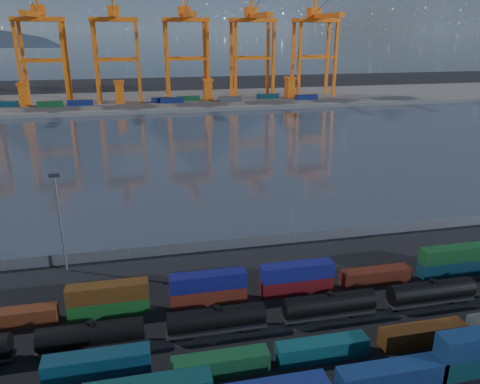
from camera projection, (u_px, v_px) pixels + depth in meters
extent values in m
plane|color=black|center=(291.00, 343.00, 58.85)|extent=(700.00, 700.00, 0.00)
plane|color=#303946|center=(192.00, 148.00, 155.69)|extent=(700.00, 700.00, 0.00)
cube|color=#514F4C|center=(169.00, 101.00, 252.21)|extent=(700.00, 70.00, 2.00)
cube|color=navy|center=(391.00, 376.00, 51.47)|extent=(12.37, 2.52, 2.68)
cube|color=#5B0D14|center=(100.00, 382.00, 50.70)|extent=(11.20, 2.28, 2.43)
cube|color=#0C3042|center=(97.00, 364.00, 49.90)|extent=(11.20, 2.28, 2.43)
cube|color=#124524|center=(221.00, 364.00, 53.40)|extent=(11.20, 2.28, 2.43)
cube|color=#0E4249|center=(322.00, 349.00, 55.89)|extent=(11.20, 2.28, 2.43)
cube|color=#522C10|center=(422.00, 335.00, 58.60)|extent=(11.20, 2.28, 2.43)
cube|color=#572611|center=(14.00, 318.00, 62.01)|extent=(10.98, 2.23, 2.38)
cube|color=#17561E|center=(109.00, 307.00, 64.48)|extent=(10.98, 2.23, 2.38)
cube|color=#502F10|center=(108.00, 292.00, 63.70)|extent=(10.98, 2.23, 2.38)
cube|color=maroon|center=(208.00, 295.00, 67.28)|extent=(10.98, 2.23, 2.38)
cube|color=#12135B|center=(208.00, 281.00, 66.49)|extent=(10.98, 2.23, 2.38)
cube|color=#600E11|center=(296.00, 285.00, 69.97)|extent=(10.98, 2.23, 2.38)
cube|color=navy|center=(297.00, 271.00, 69.19)|extent=(10.98, 2.23, 2.38)
cube|color=#4E1B0F|center=(375.00, 276.00, 72.57)|extent=(10.98, 2.23, 2.38)
cube|color=#0B2D3E|center=(451.00, 267.00, 75.26)|extent=(10.98, 2.23, 2.38)
cube|color=#13491E|center=(453.00, 254.00, 74.47)|extent=(10.98, 2.23, 2.38)
cylinder|color=black|center=(91.00, 334.00, 57.05)|extent=(12.63, 2.82, 2.82)
cylinder|color=black|center=(90.00, 323.00, 56.54)|extent=(0.78, 0.78, 0.49)
cube|color=black|center=(93.00, 345.00, 57.57)|extent=(13.11, 1.94, 0.39)
cube|color=black|center=(55.00, 352.00, 56.81)|extent=(2.43, 1.75, 0.58)
cube|color=black|center=(129.00, 342.00, 58.58)|extent=(2.43, 1.75, 0.58)
cylinder|color=black|center=(216.00, 318.00, 60.19)|extent=(12.63, 2.82, 2.82)
cylinder|color=black|center=(216.00, 308.00, 59.68)|extent=(0.78, 0.78, 0.49)
cube|color=black|center=(217.00, 328.00, 60.70)|extent=(13.11, 1.94, 0.39)
cube|color=black|center=(183.00, 335.00, 59.94)|extent=(2.43, 1.75, 0.58)
cube|color=black|center=(249.00, 327.00, 61.71)|extent=(2.43, 1.75, 0.58)
cylinder|color=black|center=(329.00, 304.00, 63.32)|extent=(12.63, 2.82, 2.82)
cylinder|color=black|center=(330.00, 294.00, 62.81)|extent=(0.78, 0.78, 0.49)
cube|color=black|center=(328.00, 314.00, 63.83)|extent=(13.11, 1.94, 0.39)
cube|color=black|center=(298.00, 320.00, 63.08)|extent=(2.43, 1.75, 0.58)
cube|color=black|center=(358.00, 312.00, 64.84)|extent=(2.43, 1.75, 0.58)
cylinder|color=black|center=(431.00, 291.00, 66.45)|extent=(12.63, 2.82, 2.82)
cylinder|color=black|center=(433.00, 281.00, 65.94)|extent=(0.78, 0.78, 0.49)
cube|color=black|center=(430.00, 300.00, 66.97)|extent=(13.11, 1.94, 0.39)
cube|color=black|center=(402.00, 306.00, 66.21)|extent=(2.43, 1.75, 0.58)
cube|color=black|center=(456.00, 299.00, 67.98)|extent=(2.43, 1.75, 0.58)
cube|color=#595B5E|center=(242.00, 243.00, 84.35)|extent=(160.00, 0.06, 2.00)
cylinder|color=slate|center=(3.00, 265.00, 76.23)|extent=(0.12, 0.12, 2.20)
cylinder|color=slate|center=(68.00, 259.00, 78.25)|extent=(0.12, 0.12, 2.20)
cylinder|color=slate|center=(129.00, 253.00, 80.27)|extent=(0.12, 0.12, 2.20)
cylinder|color=slate|center=(187.00, 247.00, 82.29)|extent=(0.12, 0.12, 2.20)
cylinder|color=slate|center=(242.00, 242.00, 84.31)|extent=(0.12, 0.12, 2.20)
cylinder|color=slate|center=(295.00, 237.00, 86.33)|extent=(0.12, 0.12, 2.20)
cylinder|color=slate|center=(345.00, 232.00, 88.36)|extent=(0.12, 0.12, 2.20)
cylinder|color=slate|center=(394.00, 228.00, 90.38)|extent=(0.12, 0.12, 2.20)
cylinder|color=slate|center=(439.00, 223.00, 92.40)|extent=(0.12, 0.12, 2.20)
cylinder|color=slate|center=(61.00, 225.00, 74.13)|extent=(0.36, 0.36, 16.00)
cube|color=black|center=(54.00, 175.00, 71.40)|extent=(1.60, 0.40, 0.60)
cube|color=orange|center=(19.00, 66.00, 221.66)|extent=(1.49, 1.49, 41.95)
cube|color=orange|center=(24.00, 64.00, 231.97)|extent=(1.49, 1.49, 41.95)
cube|color=orange|center=(65.00, 65.00, 225.80)|extent=(1.49, 1.49, 41.95)
cube|color=orange|center=(68.00, 64.00, 236.12)|extent=(1.49, 1.49, 41.95)
cube|color=orange|center=(41.00, 61.00, 223.04)|extent=(20.51, 1.31, 1.31)
cube|color=orange|center=(45.00, 60.00, 233.36)|extent=(20.51, 1.31, 1.31)
cube|color=orange|center=(38.00, 19.00, 221.98)|extent=(23.30, 13.05, 2.05)
cube|color=orange|center=(33.00, 14.00, 211.05)|extent=(2.80, 44.74, 2.33)
cube|color=orange|center=(38.00, 10.00, 224.04)|extent=(5.59, 7.46, 4.66)
cube|color=orange|center=(96.00, 65.00, 228.73)|extent=(1.49, 1.49, 41.95)
cube|color=orange|center=(97.00, 63.00, 239.05)|extent=(1.49, 1.49, 41.95)
cube|color=orange|center=(138.00, 64.00, 232.88)|extent=(1.49, 1.49, 41.95)
cube|color=orange|center=(138.00, 63.00, 243.20)|extent=(1.49, 1.49, 41.95)
cube|color=orange|center=(117.00, 60.00, 230.12)|extent=(20.51, 1.31, 1.31)
cube|color=orange|center=(118.00, 59.00, 240.43)|extent=(20.51, 1.31, 1.31)
cube|color=orange|center=(114.00, 19.00, 229.06)|extent=(23.30, 13.05, 2.05)
cube|color=orange|center=(113.00, 15.00, 218.13)|extent=(2.80, 44.74, 2.33)
cube|color=orange|center=(113.00, 11.00, 231.12)|extent=(5.59, 7.46, 4.66)
cube|color=orange|center=(168.00, 64.00, 235.81)|extent=(1.49, 1.49, 41.95)
cube|color=orange|center=(166.00, 62.00, 246.13)|extent=(1.49, 1.49, 41.95)
cube|color=orange|center=(208.00, 63.00, 239.96)|extent=(1.49, 1.49, 41.95)
cube|color=orange|center=(205.00, 62.00, 250.27)|extent=(1.49, 1.49, 41.95)
cube|color=orange|center=(188.00, 59.00, 237.19)|extent=(20.51, 1.31, 1.31)
cube|color=orange|center=(186.00, 58.00, 247.51)|extent=(20.51, 1.31, 1.31)
cube|color=orange|center=(185.00, 20.00, 236.13)|extent=(23.30, 13.05, 2.05)
cube|color=orange|center=(188.00, 15.00, 225.20)|extent=(2.80, 44.74, 2.33)
cube|color=orange|center=(184.00, 11.00, 238.19)|extent=(5.59, 7.46, 4.66)
cylinder|color=black|center=(188.00, 0.00, 220.99)|extent=(0.22, 38.37, 12.66)
cube|color=orange|center=(236.00, 63.00, 242.89)|extent=(1.49, 1.49, 41.95)
cube|color=orange|center=(231.00, 61.00, 253.20)|extent=(1.49, 1.49, 41.95)
cube|color=orange|center=(273.00, 62.00, 247.03)|extent=(1.49, 1.49, 41.95)
cube|color=orange|center=(268.00, 61.00, 257.35)|extent=(1.49, 1.49, 41.95)
cube|color=orange|center=(255.00, 58.00, 244.27)|extent=(20.51, 1.31, 1.31)
cube|color=orange|center=(250.00, 57.00, 254.58)|extent=(20.51, 1.31, 1.31)
cube|color=orange|center=(252.00, 20.00, 243.21)|extent=(23.30, 13.05, 2.05)
cube|color=orange|center=(258.00, 16.00, 232.28)|extent=(2.80, 44.74, 2.33)
cube|color=orange|center=(251.00, 12.00, 245.27)|extent=(5.59, 7.46, 4.66)
cylinder|color=black|center=(259.00, 1.00, 228.07)|extent=(0.22, 38.37, 12.66)
cube|color=orange|center=(299.00, 62.00, 249.96)|extent=(1.49, 1.49, 41.95)
cube|color=orange|center=(293.00, 60.00, 260.28)|extent=(1.49, 1.49, 41.95)
cube|color=orange|center=(335.00, 61.00, 254.11)|extent=(1.49, 1.49, 41.95)
cube|color=orange|center=(327.00, 60.00, 264.42)|extent=(1.49, 1.49, 41.95)
cube|color=orange|center=(318.00, 57.00, 251.34)|extent=(20.51, 1.31, 1.31)
cube|color=orange|center=(310.00, 56.00, 261.66)|extent=(20.51, 1.31, 1.31)
cube|color=orange|center=(316.00, 20.00, 250.29)|extent=(23.30, 13.05, 2.05)
cube|color=orange|center=(324.00, 16.00, 239.35)|extent=(2.80, 44.74, 2.33)
cube|color=orange|center=(314.00, 12.00, 252.34)|extent=(5.59, 7.46, 4.66)
cylinder|color=black|center=(326.00, 2.00, 235.14)|extent=(0.22, 38.37, 12.66)
cube|color=navy|center=(172.00, 100.00, 237.45)|extent=(12.00, 2.44, 2.60)
cube|color=navy|center=(306.00, 97.00, 248.28)|extent=(12.00, 2.44, 2.60)
cube|color=navy|center=(163.00, 100.00, 237.88)|extent=(12.00, 2.44, 2.60)
cube|color=#0C3842|center=(4.00, 104.00, 224.79)|extent=(12.00, 2.44, 2.60)
cube|color=#3F4244|center=(230.00, 99.00, 241.64)|extent=(12.00, 2.44, 2.60)
cube|color=#144C23|center=(50.00, 104.00, 225.20)|extent=(12.00, 2.44, 2.60)
cube|color=navy|center=(80.00, 103.00, 229.17)|extent=(12.00, 2.44, 2.60)
cube|color=#144C23|center=(188.00, 98.00, 243.64)|extent=(12.00, 2.44, 2.60)
cube|color=#0C3842|center=(268.00, 96.00, 251.74)|extent=(12.00, 2.44, 2.60)
cube|color=orange|center=(24.00, 95.00, 226.86)|extent=(4.00, 6.00, 10.00)
cube|color=orange|center=(23.00, 84.00, 225.05)|extent=(5.00, 7.00, 1.20)
cube|color=orange|center=(120.00, 93.00, 235.96)|extent=(4.00, 6.00, 10.00)
cube|color=orange|center=(119.00, 82.00, 234.14)|extent=(5.00, 7.00, 1.20)
cube|color=orange|center=(208.00, 91.00, 245.05)|extent=(4.00, 6.00, 10.00)
cube|color=orange|center=(208.00, 80.00, 243.24)|extent=(5.00, 7.00, 1.20)
cube|color=orange|center=(290.00, 88.00, 254.15)|extent=(4.00, 6.00, 10.00)
cube|color=orange|center=(290.00, 78.00, 252.34)|extent=(5.00, 7.00, 1.20)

